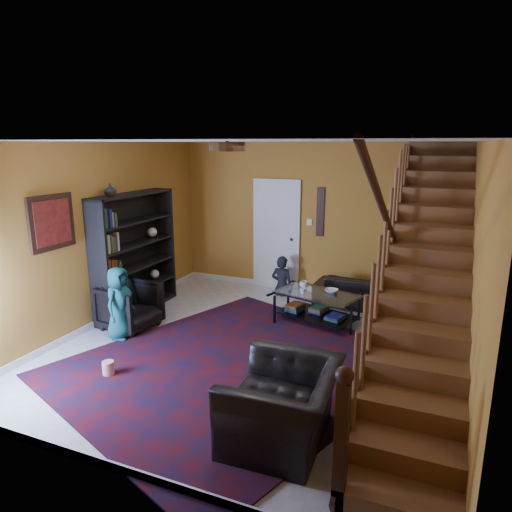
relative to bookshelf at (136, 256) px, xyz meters
The scene contains 21 objects.
floor 2.66m from the bookshelf, 14.01° to the right, with size 5.50×5.50×0.00m, color beige.
room 1.59m from the bookshelf, 34.27° to the left, with size 5.50×5.50×5.50m.
staircase 4.59m from the bookshelf, ahead, with size 0.95×5.02×3.18m.
bookshelf is the anchor object (origin of this frame).
door 2.73m from the bookshelf, 51.26° to the left, with size 0.82×0.05×2.05m, color silver.
framed_picture 1.70m from the bookshelf, 96.28° to the right, with size 0.04×0.74×0.74m, color maroon.
wall_hanging 3.38m from the bookshelf, 39.82° to the left, with size 0.14×0.03×0.90m, color black.
ceiling_fixture 3.30m from the bookshelf, 30.20° to the right, with size 0.40×0.40×0.10m, color #3F2814.
rug 2.82m from the bookshelf, 26.68° to the right, with size 3.54×4.04×0.02m, color #3E0B0F.
sofa 4.02m from the bookshelf, 25.43° to the left, with size 1.85×0.72×0.54m, color black.
armchair_left 0.97m from the bookshelf, 61.87° to the right, with size 0.75×0.78×0.71m, color black.
armchair_right 4.19m from the bookshelf, 34.59° to the right, with size 1.14×1.00×0.74m, color black.
person_adult_a 2.75m from the bookshelf, 41.72° to the left, with size 0.44×0.29×1.20m, color black.
person_adult_b 4.35m from the bookshelf, 24.14° to the left, with size 0.59×0.46×1.22m, color black.
person_child 1.20m from the bookshelf, 66.16° to the right, with size 0.53×0.34×1.08m, color #185E5E.
coffee_table 3.09m from the bookshelf, 12.79° to the left, with size 1.41×1.06×0.48m.
cup_a 2.82m from the bookshelf, 18.27° to the left, with size 0.13×0.13×0.11m, color #999999.
cup_b 2.82m from the bookshelf, 11.78° to the left, with size 0.10×0.10×0.09m, color #999999.
bowl 3.26m from the bookshelf, 14.58° to the left, with size 0.21×0.21×0.05m, color #999999.
vase 1.24m from the bookshelf, 90.00° to the right, with size 0.18×0.18×0.19m, color #999999.
popcorn_bucket 2.41m from the bookshelf, 62.65° to the right, with size 0.14×0.14×0.16m, color red.
Camera 1 is at (2.26, -5.39, 2.77)m, focal length 32.00 mm.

